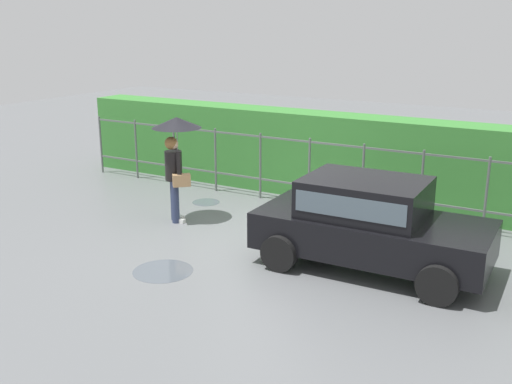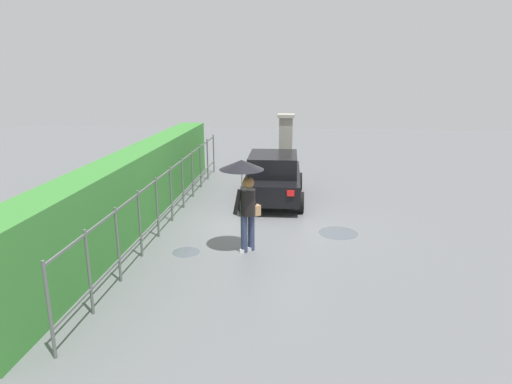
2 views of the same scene
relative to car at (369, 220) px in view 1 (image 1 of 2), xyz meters
name	(u,v)px [view 1 (image 1 of 2)]	position (x,y,z in m)	size (l,w,h in m)	color
ground_plane	(261,242)	(-2.07, 0.12, -0.80)	(40.00, 40.00, 0.00)	slate
car	(369,220)	(0.00, 0.00, 0.00)	(3.77, 1.92, 1.48)	black
pedestrian	(176,145)	(-4.14, 0.38, 0.75)	(0.97, 0.97, 2.09)	#2D3856
fence_section	(309,169)	(-2.27, 2.59, 0.02)	(12.14, 0.05, 1.50)	#59605B
hedge_row	(327,155)	(-2.27, 3.51, 0.15)	(13.09, 0.90, 1.90)	#387F33
puddle_near	(163,271)	(-2.79, -1.82, -0.80)	(0.98, 0.98, 0.00)	#4C545B
puddle_far	(206,202)	(-4.36, 1.69, -0.80)	(0.61, 0.61, 0.00)	#4C545B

